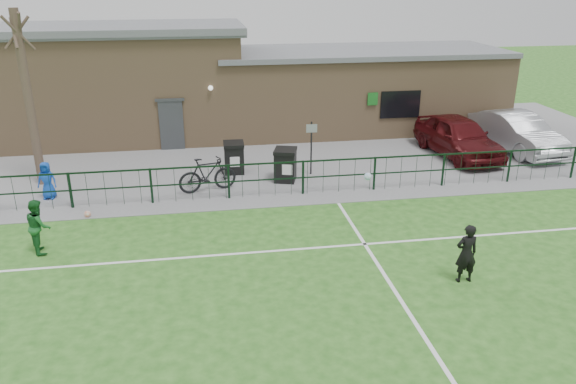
{
  "coord_description": "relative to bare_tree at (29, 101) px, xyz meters",
  "views": [
    {
      "loc": [
        -2.35,
        -9.46,
        7.03
      ],
      "look_at": [
        0.0,
        5.0,
        1.3
      ],
      "focal_mm": 35.0,
      "sensor_mm": 36.0,
      "label": 1
    }
  ],
  "objects": [
    {
      "name": "ground",
      "position": [
        8.0,
        -10.5,
        -3.0
      ],
      "size": [
        90.0,
        90.0,
        0.0
      ],
      "primitive_type": "plane",
      "color": "#265A1A",
      "rests_on": "ground"
    },
    {
      "name": "paving_strip",
      "position": [
        8.0,
        3.0,
        -2.99
      ],
      "size": [
        34.0,
        13.0,
        0.02
      ],
      "primitive_type": "cube",
      "color": "slate",
      "rests_on": "ground"
    },
    {
      "name": "pitch_line_touch",
      "position": [
        8.0,
        -2.7,
        -3.0
      ],
      "size": [
        28.0,
        0.1,
        0.01
      ],
      "primitive_type": "cube",
      "color": "white",
      "rests_on": "ground"
    },
    {
      "name": "pitch_line_mid",
      "position": [
        8.0,
        -6.5,
        -3.0
      ],
      "size": [
        28.0,
        0.1,
        0.01
      ],
      "primitive_type": "cube",
      "color": "white",
      "rests_on": "ground"
    },
    {
      "name": "pitch_line_perp",
      "position": [
        10.0,
        -10.5,
        -3.0
      ],
      "size": [
        0.1,
        16.0,
        0.01
      ],
      "primitive_type": "cube",
      "color": "white",
      "rests_on": "ground"
    },
    {
      "name": "perimeter_fence",
      "position": [
        8.0,
        -2.5,
        -2.4
      ],
      "size": [
        28.0,
        0.1,
        1.2
      ],
      "primitive_type": "cube",
      "color": "black",
      "rests_on": "ground"
    },
    {
      "name": "bare_tree",
      "position": [
        0.0,
        0.0,
        0.0
      ],
      "size": [
        0.3,
        0.3,
        6.0
      ],
      "primitive_type": "cylinder",
      "color": "#46352A",
      "rests_on": "ground"
    },
    {
      "name": "wheelie_bin_left",
      "position": [
        6.86,
        0.1,
        -2.44
      ],
      "size": [
        0.73,
        0.82,
        1.07
      ],
      "primitive_type": "cube",
      "rotation": [
        0.0,
        0.0,
        -0.03
      ],
      "color": "black",
      "rests_on": "paving_strip"
    },
    {
      "name": "wheelie_bin_right",
      "position": [
        8.62,
        -1.09,
        -2.43
      ],
      "size": [
        0.93,
        0.99,
        1.09
      ],
      "primitive_type": "cube",
      "rotation": [
        0.0,
        0.0,
        -0.29
      ],
      "color": "black",
      "rests_on": "paving_strip"
    },
    {
      "name": "sign_post",
      "position": [
        9.67,
        -0.57,
        -1.98
      ],
      "size": [
        0.07,
        0.07,
        2.0
      ],
      "primitive_type": "cylinder",
      "rotation": [
        0.0,
        0.0,
        0.26
      ],
      "color": "black",
      "rests_on": "paving_strip"
    },
    {
      "name": "car_maroon",
      "position": [
        16.03,
        0.69,
        -2.16
      ],
      "size": [
        2.42,
        4.96,
        1.63
      ],
      "primitive_type": "imported",
      "rotation": [
        0.0,
        0.0,
        0.1
      ],
      "color": "#470C0F",
      "rests_on": "paving_strip"
    },
    {
      "name": "car_silver",
      "position": [
        18.74,
        0.98,
        -2.19
      ],
      "size": [
        2.27,
        4.99,
        1.59
      ],
      "primitive_type": "imported",
      "rotation": [
        0.0,
        0.0,
        0.13
      ],
      "color": "#A4A6AB",
      "rests_on": "paving_strip"
    },
    {
      "name": "bicycle_d",
      "position": [
        5.83,
        -1.73,
        -2.38
      ],
      "size": [
        2.08,
        1.03,
        1.21
      ],
      "primitive_type": "imported",
      "rotation": [
        0.0,
        0.0,
        1.81
      ],
      "color": "black",
      "rests_on": "paving_strip"
    },
    {
      "name": "spectator_child",
      "position": [
        0.58,
        -1.55,
        -2.35
      ],
      "size": [
        0.66,
        0.47,
        1.26
      ],
      "primitive_type": "imported",
      "rotation": [
        0.0,
        0.0,
        -0.12
      ],
      "color": "#1346B4",
      "rests_on": "paving_strip"
    },
    {
      "name": "goalkeeper_kick",
      "position": [
        11.75,
        -8.69,
        -2.22
      ],
      "size": [
        1.91,
        3.55,
        1.76
      ],
      "color": "black",
      "rests_on": "ground"
    },
    {
      "name": "outfield_player",
      "position": [
        1.26,
        -5.49,
        -2.25
      ],
      "size": [
        0.78,
        0.87,
        1.49
      ],
      "primitive_type": "imported",
      "rotation": [
        0.0,
        0.0,
        1.92
      ],
      "color": "#1B6027",
      "rests_on": "ground"
    },
    {
      "name": "ball_ground",
      "position": [
        2.09,
        -3.33,
        -2.9
      ],
      "size": [
        0.21,
        0.21,
        0.21
      ],
      "primitive_type": "sphere",
      "color": "silver",
      "rests_on": "ground"
    },
    {
      "name": "clubhouse",
      "position": [
        7.12,
        6.0,
        -0.78
      ],
      "size": [
        24.25,
        5.4,
        4.96
      ],
      "color": "#A27F5A",
      "rests_on": "ground"
    }
  ]
}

